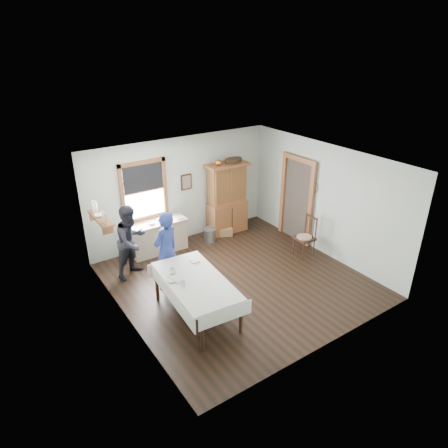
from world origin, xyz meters
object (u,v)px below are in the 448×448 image
(spindle_chair, at_px, (305,236))
(pail, at_px, (210,235))
(work_counter, at_px, (158,237))
(woman_blue, at_px, (166,254))
(wicker_basket, at_px, (225,231))
(dining_table, at_px, (196,298))
(figure_dark, at_px, (132,243))
(china_hutch, at_px, (227,199))

(spindle_chair, xyz_separation_m, pail, (-1.50, 1.92, -0.34))
(work_counter, distance_m, woman_blue, 1.68)
(wicker_basket, bearing_deg, dining_table, -133.25)
(pail, height_order, wicker_basket, pail)
(work_counter, distance_m, figure_dark, 1.18)
(china_hutch, distance_m, woman_blue, 3.01)
(spindle_chair, relative_size, pail, 3.05)
(wicker_basket, bearing_deg, woman_blue, -150.37)
(pail, height_order, figure_dark, figure_dark)
(spindle_chair, distance_m, pail, 2.46)
(dining_table, distance_m, figure_dark, 2.15)
(work_counter, distance_m, wicker_basket, 1.90)
(pail, xyz_separation_m, figure_dark, (-2.27, -0.41, 0.60))
(spindle_chair, bearing_deg, work_counter, 145.55)
(china_hutch, distance_m, dining_table, 3.78)
(wicker_basket, bearing_deg, work_counter, 174.45)
(dining_table, height_order, spindle_chair, spindle_chair)
(china_hutch, xyz_separation_m, pail, (-0.71, -0.23, -0.79))
(china_hutch, height_order, pail, china_hutch)
(work_counter, xyz_separation_m, woman_blue, (-0.52, -1.54, 0.40))
(figure_dark, bearing_deg, wicker_basket, -14.55)
(china_hutch, xyz_separation_m, wicker_basket, (-0.18, -0.18, -0.85))
(woman_blue, relative_size, figure_dark, 1.05)
(work_counter, xyz_separation_m, figure_dark, (-0.92, -0.64, 0.36))
(woman_blue, bearing_deg, pail, -164.07)
(figure_dark, bearing_deg, spindle_chair, -45.70)
(china_hutch, bearing_deg, work_counter, -178.09)
(china_hutch, relative_size, spindle_chair, 1.90)
(spindle_chair, bearing_deg, figure_dark, 160.77)
(work_counter, relative_size, woman_blue, 0.88)
(dining_table, xyz_separation_m, woman_blue, (-0.01, 1.17, 0.40))
(dining_table, bearing_deg, pail, 53.21)
(spindle_chair, bearing_deg, wicker_basket, 119.03)
(china_hutch, distance_m, figure_dark, 3.05)
(china_hutch, xyz_separation_m, woman_blue, (-2.58, -1.54, -0.15))
(china_hutch, relative_size, woman_blue, 1.19)
(work_counter, distance_m, dining_table, 2.77)
(pail, distance_m, woman_blue, 2.38)
(china_hutch, relative_size, pail, 5.80)
(figure_dark, bearing_deg, dining_table, -102.80)
(china_hutch, height_order, wicker_basket, china_hutch)
(china_hutch, bearing_deg, spindle_chair, -67.69)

